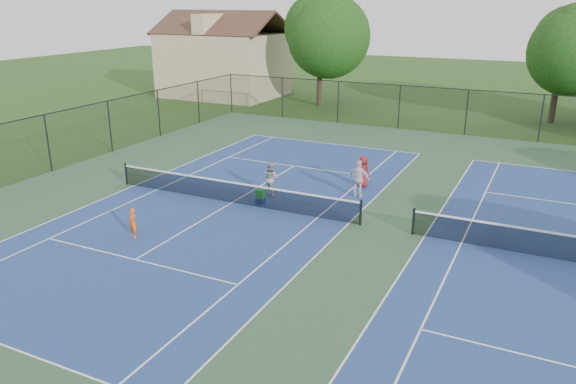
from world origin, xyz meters
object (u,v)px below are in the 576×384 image
at_px(clapboard_house, 224,62).
at_px(ball_hopper, 260,194).
at_px(tree_back_a, 320,32).
at_px(ball_crate, 260,201).
at_px(child_player, 133,223).
at_px(bystander_a, 359,179).
at_px(tree_back_c, 563,45).
at_px(instructor, 271,179).
at_px(bystander_c, 363,171).

relative_size(clapboard_house, ball_hopper, 26.71).
bearing_deg(ball_hopper, clapboard_house, 124.98).
bearing_deg(tree_back_a, ball_crate, -73.01).
xyz_separation_m(child_player, bystander_a, (6.13, 8.04, 0.30)).
relative_size(ball_crate, ball_hopper, 0.88).
height_order(tree_back_c, ball_crate, tree_back_c).
relative_size(tree_back_a, tree_back_c, 1.09).
bearing_deg(instructor, tree_back_a, -54.89).
bearing_deg(clapboard_house, tree_back_a, -5.71).
relative_size(bystander_a, ball_hopper, 4.28).
bearing_deg(tree_back_c, bystander_a, -108.39).
xyz_separation_m(bystander_a, ball_hopper, (-3.54, -2.79, -0.38)).
bearing_deg(tree_back_a, instructor, -72.48).
relative_size(tree_back_c, ball_crate, 23.51).
height_order(bystander_a, ball_hopper, bystander_a).
xyz_separation_m(clapboard_house, ball_crate, (17.21, -24.60, -2.95)).
xyz_separation_m(instructor, bystander_c, (3.40, 2.96, -0.02)).
xyz_separation_m(child_player, bystander_c, (5.80, 9.56, 0.19)).
distance_m(ball_crate, ball_hopper, 0.34).
bearing_deg(bystander_c, bystander_a, 115.84).
bearing_deg(bystander_a, bystander_c, -77.51).
distance_m(instructor, ball_crate, 1.50).
bearing_deg(tree_back_c, child_player, -114.14).
relative_size(bystander_c, ball_hopper, 3.73).
xyz_separation_m(bystander_c, ball_hopper, (-3.21, -4.31, -0.27)).
relative_size(instructor, bystander_a, 0.89).
relative_size(tree_back_a, clapboard_house, 0.85).
height_order(instructor, bystander_a, bystander_a).
bearing_deg(bystander_a, clapboard_house, -45.90).
height_order(clapboard_house, child_player, clapboard_house).
bearing_deg(instructor, child_player, 87.55).
height_order(tree_back_a, child_player, tree_back_a).
bearing_deg(tree_back_a, tree_back_c, 3.18).
bearing_deg(child_player, ball_crate, 86.34).
bearing_deg(bystander_a, ball_hopper, 38.79).
bearing_deg(ball_crate, clapboard_house, 124.98).
distance_m(tree_back_a, bystander_a, 23.99).
bearing_deg(tree_back_a, child_player, -80.90).
bearing_deg(ball_crate, bystander_a, 38.26).
distance_m(child_player, bystander_c, 11.18).
bearing_deg(child_player, tree_back_a, 121.71).
relative_size(tree_back_c, bystander_a, 4.86).
xyz_separation_m(instructor, ball_crate, (0.19, -1.35, -0.63)).
distance_m(tree_back_c, instructor, 26.14).
height_order(tree_back_c, ball_hopper, tree_back_c).
height_order(clapboard_house, instructor, clapboard_house).
xyz_separation_m(child_player, ball_crate, (2.59, 5.25, -0.42)).
height_order(ball_crate, ball_hopper, ball_hopper).
height_order(bystander_c, ball_hopper, bystander_c).
relative_size(tree_back_a, bystander_a, 5.30).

